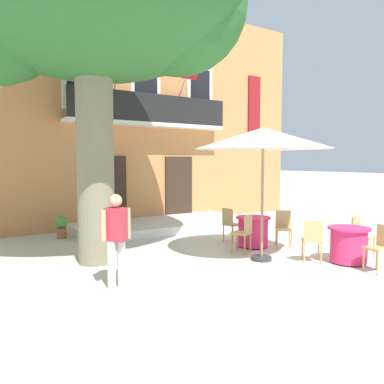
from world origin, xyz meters
name	(u,v)px	position (x,y,z in m)	size (l,w,h in m)	color
ground_plane	(260,249)	(0.00, 0.00, 0.00)	(120.00, 120.00, 0.00)	beige
building_facade	(121,118)	(-0.54, 6.99, 3.75)	(13.00, 5.09, 7.50)	#CC844C
entrance_step_platform	(164,225)	(-0.54, 3.80, 0.12)	(5.56, 2.40, 0.25)	silver
cafe_table_near_tree	(349,245)	(0.58, -2.03, 0.39)	(0.86, 0.86, 0.76)	#E52D66
cafe_chair_near_tree_0	(360,233)	(1.31, -1.82, 0.53)	(0.46, 0.46, 0.91)	tan
cafe_chair_near_tree_1	(312,238)	(-0.02, -1.58, 0.53)	(0.57, 0.57, 0.91)	tan
cafe_chair_near_tree_2	(381,245)	(0.50, -2.78, 0.53)	(0.47, 0.47, 0.91)	tan
cafe_table_middle	(253,231)	(-0.01, 0.24, 0.39)	(0.86, 0.86, 0.76)	#E52D66
cafe_chair_middle_0	(244,231)	(-0.66, -0.14, 0.53)	(0.53, 0.53, 0.91)	tan
cafe_chair_middle_1	(284,226)	(0.60, -0.20, 0.53)	(0.56, 0.56, 0.91)	tan
cafe_chair_middle_2	(230,222)	(-0.13, 0.99, 0.53)	(0.42, 0.42, 0.91)	tan
cafe_umbrella	(263,139)	(-0.76, -0.83, 2.61)	(2.90, 2.90, 2.85)	#997A56
ground_planter_left	(61,226)	(-3.67, 4.02, 0.36)	(0.34, 0.34, 0.64)	#995638
pedestrian_near_entrance	(116,235)	(-4.09, -0.80, 0.90)	(0.53, 0.40, 1.59)	silver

